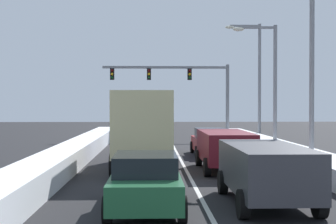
# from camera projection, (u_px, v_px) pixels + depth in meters

# --- Properties ---
(ground_plane) EXTENTS (120.00, 120.00, 0.00)m
(ground_plane) POSITION_uv_depth(u_px,v_px,m) (188.00, 173.00, 20.06)
(ground_plane) COLOR black
(lane_stripe_between_right_lane_and_center_lane) EXTENTS (0.14, 37.77, 0.01)m
(lane_stripe_between_right_lane_and_center_lane) POSITION_uv_depth(u_px,v_px,m) (182.00, 163.00, 23.49)
(lane_stripe_between_right_lane_and_center_lane) COLOR silver
(lane_stripe_between_right_lane_and_center_lane) RESTS_ON ground
(snow_bank_right_shoulder) EXTENTS (1.92, 37.77, 0.75)m
(snow_bank_right_shoulder) POSITION_uv_depth(u_px,v_px,m) (291.00, 155.00, 23.67)
(snow_bank_right_shoulder) COLOR white
(snow_bank_right_shoulder) RESTS_ON ground
(snow_bank_left_shoulder) EXTENTS (1.50, 37.77, 0.90)m
(snow_bank_left_shoulder) POSITION_uv_depth(u_px,v_px,m) (72.00, 154.00, 23.30)
(snow_bank_left_shoulder) COLOR white
(snow_bank_left_shoulder) RESTS_ON ground
(suv_charcoal_right_lane_nearest) EXTENTS (2.16, 4.90, 1.67)m
(suv_charcoal_right_lane_nearest) POSITION_uv_depth(u_px,v_px,m) (265.00, 169.00, 13.66)
(suv_charcoal_right_lane_nearest) COLOR #38383D
(suv_charcoal_right_lane_nearest) RESTS_ON ground
(suv_maroon_right_lane_second) EXTENTS (2.16, 4.90, 1.67)m
(suv_maroon_right_lane_second) POSITION_uv_depth(u_px,v_px,m) (225.00, 147.00, 20.76)
(suv_maroon_right_lane_second) COLOR maroon
(suv_maroon_right_lane_second) RESTS_ON ground
(sedan_red_right_lane_third) EXTENTS (2.00, 4.50, 1.51)m
(sedan_red_right_lane_third) POSITION_uv_depth(u_px,v_px,m) (211.00, 142.00, 27.00)
(sedan_red_right_lane_third) COLOR maroon
(sedan_red_right_lane_third) RESTS_ON ground
(sedan_green_center_lane_nearest) EXTENTS (2.00, 4.50, 1.51)m
(sedan_green_center_lane_nearest) POSITION_uv_depth(u_px,v_px,m) (146.00, 181.00, 13.01)
(sedan_green_center_lane_nearest) COLOR #1E5633
(sedan_green_center_lane_nearest) RESTS_ON ground
(box_truck_center_lane_second) EXTENTS (2.53, 7.20, 3.36)m
(box_truck_center_lane_second) POSITION_uv_depth(u_px,v_px,m) (143.00, 126.00, 21.16)
(box_truck_center_lane_second) COLOR navy
(box_truck_center_lane_second) RESTS_ON ground
(sedan_tan_center_lane_third) EXTENTS (2.00, 4.50, 1.51)m
(sedan_tan_center_lane_third) POSITION_uv_depth(u_px,v_px,m) (145.00, 140.00, 28.54)
(sedan_tan_center_lane_third) COLOR #937F60
(sedan_tan_center_lane_third) RESTS_ON ground
(traffic_light_gantry) EXTENTS (10.60, 0.47, 6.20)m
(traffic_light_gantry) POSITION_uv_depth(u_px,v_px,m) (183.00, 82.00, 40.60)
(traffic_light_gantry) COLOR slate
(traffic_light_gantry) RESTS_ON ground
(street_lamp_right_near) EXTENTS (2.66, 0.36, 8.02)m
(street_lamp_right_near) POSITION_uv_depth(u_px,v_px,m) (304.00, 61.00, 21.89)
(street_lamp_right_near) COLOR gray
(street_lamp_right_near) RESTS_ON ground
(street_lamp_right_mid) EXTENTS (2.66, 0.36, 7.54)m
(street_lamp_right_mid) POSITION_uv_depth(u_px,v_px,m) (269.00, 75.00, 28.76)
(street_lamp_right_mid) COLOR gray
(street_lamp_right_mid) RESTS_ON ground
(street_lamp_right_far) EXTENTS (2.66, 0.36, 8.76)m
(street_lamp_right_far) POSITION_uv_depth(u_px,v_px,m) (255.00, 72.00, 35.63)
(street_lamp_right_far) COLOR gray
(street_lamp_right_far) RESTS_ON ground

